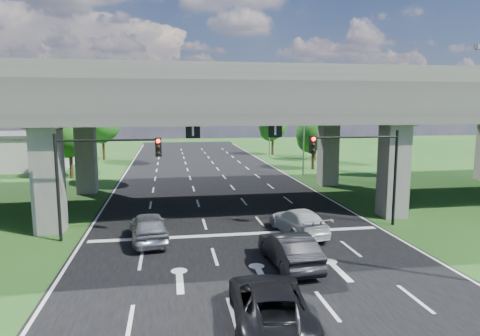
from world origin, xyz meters
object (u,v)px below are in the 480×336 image
object	(u,v)px
signal_right	(364,160)
car_trailing	(270,304)
car_dark	(289,249)
streetlight_far	(300,121)
car_white	(299,222)
signal_left	(98,166)
car_silver	(149,227)
streetlight_beyond	(267,118)

from	to	relation	value
signal_right	car_trailing	world-z (taller)	signal_right
car_dark	streetlight_far	bearing A→B (deg)	-112.34
streetlight_far	car_white	xyz separation A→B (m)	(-6.63, -21.00, -5.08)
signal_left	signal_right	bearing A→B (deg)	0.00
car_dark	car_trailing	xyz separation A→B (m)	(-2.19, -5.22, -0.03)
car_white	car_trailing	size ratio (longest dim) A/B	0.92
signal_right	car_white	size ratio (longest dim) A/B	1.17
car_dark	car_trailing	size ratio (longest dim) A/B	0.87
car_silver	car_trailing	xyz separation A→B (m)	(4.44, -10.03, -0.05)
streetlight_beyond	car_silver	size ratio (longest dim) A/B	2.07
streetlight_beyond	car_silver	xyz separation A→B (m)	(-15.21, -37.00, -4.99)
signal_left	car_silver	distance (m)	4.40
signal_right	streetlight_beyond	world-z (taller)	streetlight_beyond
signal_left	car_trailing	bearing A→B (deg)	-56.91
streetlight_beyond	car_dark	bearing A→B (deg)	-101.59
signal_right	car_dark	world-z (taller)	signal_right
streetlight_far	car_dark	world-z (taller)	streetlight_far
car_dark	car_trailing	bearing A→B (deg)	63.25
car_silver	car_dark	bearing A→B (deg)	137.47
car_silver	car_trailing	world-z (taller)	car_silver
streetlight_beyond	signal_left	bearing A→B (deg)	-116.43
streetlight_beyond	streetlight_far	bearing A→B (deg)	-90.00
car_dark	car_white	distance (m)	5.19
signal_right	signal_left	world-z (taller)	same
streetlight_far	car_silver	bearing A→B (deg)	-125.92
signal_left	car_dark	size ratio (longest dim) A/B	1.24
car_white	car_trailing	bearing A→B (deg)	60.20
car_trailing	streetlight_beyond	bearing A→B (deg)	-97.96
car_silver	car_dark	size ratio (longest dim) A/B	1.00
signal_left	car_dark	world-z (taller)	signal_left
signal_right	signal_left	bearing A→B (deg)	180.00
car_white	streetlight_far	bearing A→B (deg)	-114.91
car_white	signal_left	bearing A→B (deg)	-12.15
signal_right	streetlight_beyond	bearing A→B (deg)	86.39
signal_right	signal_left	xyz separation A→B (m)	(-15.65, 0.00, 0.00)
car_silver	car_dark	world-z (taller)	car_silver
streetlight_beyond	car_dark	world-z (taller)	streetlight_beyond
signal_right	car_silver	xyz separation A→B (m)	(-12.94, -0.94, -3.33)
streetlight_far	car_trailing	xyz separation A→B (m)	(-10.77, -31.03, -5.05)
car_silver	car_white	distance (m)	8.58
car_dark	streetlight_beyond	bearing A→B (deg)	-105.56
car_dark	car_white	size ratio (longest dim) A/B	0.95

